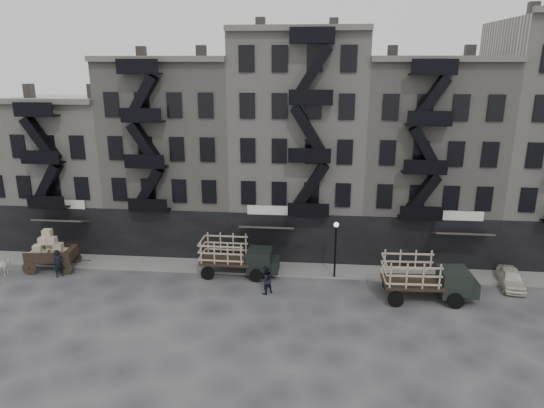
# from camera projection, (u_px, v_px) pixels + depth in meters

# --- Properties ---
(ground) EXTENTS (140.00, 140.00, 0.00)m
(ground) POSITION_uv_depth(u_px,v_px,m) (290.00, 293.00, 32.72)
(ground) COLOR #38383A
(ground) RESTS_ON ground
(sidewalk) EXTENTS (55.00, 2.50, 0.15)m
(sidewalk) POSITION_uv_depth(u_px,v_px,m) (294.00, 269.00, 36.27)
(sidewalk) COLOR slate
(sidewalk) RESTS_ON ground
(building_west) EXTENTS (10.00, 11.35, 13.20)m
(building_west) POSITION_uv_depth(u_px,v_px,m) (69.00, 169.00, 42.25)
(building_west) COLOR #9D9990
(building_west) RESTS_ON ground
(building_midwest) EXTENTS (10.00, 11.35, 16.20)m
(building_midwest) POSITION_uv_depth(u_px,v_px,m) (180.00, 154.00, 40.88)
(building_midwest) COLOR gray
(building_midwest) RESTS_ON ground
(building_center) EXTENTS (10.00, 11.35, 18.20)m
(building_center) POSITION_uv_depth(u_px,v_px,m) (299.00, 144.00, 39.66)
(building_center) COLOR #9D9990
(building_center) RESTS_ON ground
(building_mideast) EXTENTS (10.00, 11.35, 16.20)m
(building_mideast) POSITION_uv_depth(u_px,v_px,m) (423.00, 158.00, 39.01)
(building_mideast) COLOR gray
(building_mideast) RESTS_ON ground
(lamp_post) EXTENTS (0.36, 0.36, 4.28)m
(lamp_post) POSITION_uv_depth(u_px,v_px,m) (336.00, 242.00, 34.12)
(lamp_post) COLOR black
(lamp_post) RESTS_ON ground
(wagon) EXTENTS (3.85, 2.39, 3.08)m
(wagon) POSITION_uv_depth(u_px,v_px,m) (49.00, 247.00, 35.96)
(wagon) COLOR black
(wagon) RESTS_ON ground
(stake_truck_west) EXTENTS (5.66, 2.41, 2.82)m
(stake_truck_west) POSITION_uv_depth(u_px,v_px,m) (237.00, 254.00, 35.11)
(stake_truck_west) COLOR black
(stake_truck_west) RESTS_ON ground
(stake_truck_east) EXTENTS (6.06, 2.68, 2.99)m
(stake_truck_east) POSITION_uv_depth(u_px,v_px,m) (427.00, 275.00, 31.41)
(stake_truck_east) COLOR black
(stake_truck_east) RESTS_ON ground
(car_east) EXTENTS (1.96, 3.83, 1.25)m
(car_east) POSITION_uv_depth(u_px,v_px,m) (511.00, 278.00, 33.49)
(car_east) COLOR silver
(car_east) RESTS_ON ground
(pedestrian_west) EXTENTS (0.84, 0.88, 2.03)m
(pedestrian_west) POSITION_uv_depth(u_px,v_px,m) (58.00, 263.00, 34.98)
(pedestrian_west) COLOR black
(pedestrian_west) RESTS_ON ground
(pedestrian_mid) EXTENTS (1.24, 1.21, 2.01)m
(pedestrian_mid) POSITION_uv_depth(u_px,v_px,m) (266.00, 280.00, 32.38)
(pedestrian_mid) COLOR black
(pedestrian_mid) RESTS_ON ground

